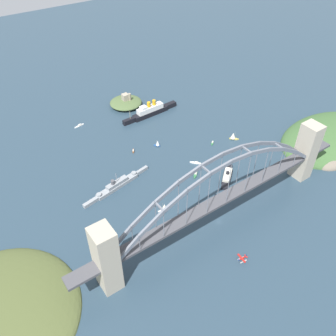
% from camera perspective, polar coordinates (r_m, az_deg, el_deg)
% --- Properties ---
extents(ground_plane, '(1400.00, 1400.00, 0.00)m').
position_cam_1_polar(ground_plane, '(326.45, 8.09, -8.41)').
color(ground_plane, '#283D4C').
extents(harbor_arch_bridge, '(280.90, 17.47, 74.47)m').
position_cam_1_polar(harbor_arch_bridge, '(303.44, 8.64, -4.40)').
color(harbor_arch_bridge, '#ADA38E').
rests_on(harbor_arch_bridge, ground).
extents(headland_east_shore, '(142.18, 92.87, 31.82)m').
position_cam_1_polar(headland_east_shore, '(457.46, 24.68, 4.05)').
color(headland_east_shore, '#3D6033').
rests_on(headland_east_shore, ground).
extents(ocean_liner, '(80.36, 11.72, 19.06)m').
position_cam_1_polar(ocean_liner, '(459.82, -2.83, 9.09)').
color(ocean_liner, black).
rests_on(ocean_liner, ground).
extents(naval_cruiser, '(79.37, 17.84, 17.42)m').
position_cam_1_polar(naval_cruiser, '(355.59, -8.20, -2.73)').
color(naval_cruiser, gray).
rests_on(naval_cruiser, ground).
extents(harbor_ferry_steamer, '(33.28, 28.80, 7.99)m').
position_cam_1_polar(harbor_ferry_steamer, '(367.60, 9.43, -1.31)').
color(harbor_ferry_steamer, black).
rests_on(harbor_ferry_steamer, ground).
extents(fort_island_mid_harbor, '(42.17, 41.76, 17.50)m').
position_cam_1_polar(fort_island_mid_harbor, '(483.77, -6.74, 10.37)').
color(fort_island_mid_harbor, '#4C6038').
rests_on(fort_island_mid_harbor, ground).
extents(seaplane_taxiing_near_bridge, '(8.34, 9.59, 4.98)m').
position_cam_1_polar(seaplane_taxiing_near_bridge, '(301.70, 11.75, -13.99)').
color(seaplane_taxiing_near_bridge, '#B7B7B2').
rests_on(seaplane_taxiing_near_bridge, ground).
extents(small_boat_0, '(10.54, 9.48, 2.32)m').
position_cam_1_polar(small_boat_0, '(368.65, 4.42, -0.98)').
color(small_boat_0, '#2D6B3D').
rests_on(small_boat_0, ground).
extents(small_boat_1, '(7.41, 6.21, 2.25)m').
position_cam_1_polar(small_boat_1, '(413.64, 7.11, 4.02)').
color(small_boat_1, '#2D6B3D').
rests_on(small_boat_1, ground).
extents(small_boat_2, '(9.01, 9.90, 2.17)m').
position_cam_1_polar(small_boat_2, '(382.93, 4.43, 0.84)').
color(small_boat_2, silver).
rests_on(small_boat_2, ground).
extents(small_boat_3, '(10.11, 7.03, 9.77)m').
position_cam_1_polar(small_boat_3, '(328.68, -0.58, -6.28)').
color(small_boat_3, silver).
rests_on(small_boat_3, ground).
extents(small_boat_4, '(12.91, 3.72, 2.40)m').
position_cam_1_polar(small_boat_4, '(452.86, -13.96, 6.59)').
color(small_boat_4, silver).
rests_on(small_boat_4, ground).
extents(small_boat_5, '(4.76, 6.80, 2.42)m').
position_cam_1_polar(small_boat_5, '(399.99, -5.57, 2.74)').
color(small_boat_5, brown).
rests_on(small_boat_5, ground).
extents(small_boat_6, '(6.29, 6.92, 8.57)m').
position_cam_1_polar(small_boat_6, '(404.48, -1.67, 3.98)').
color(small_boat_6, '#234C8C').
rests_on(small_boat_6, ground).
extents(small_boat_7, '(9.57, 9.41, 9.85)m').
position_cam_1_polar(small_boat_7, '(421.96, 10.38, 5.07)').
color(small_boat_7, gold).
rests_on(small_boat_7, ground).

